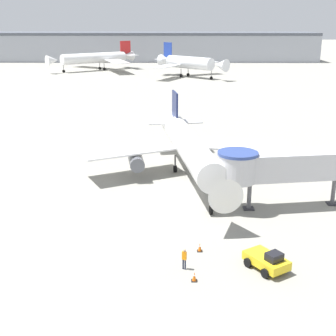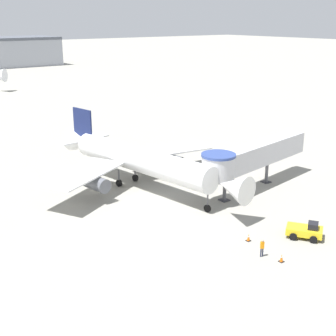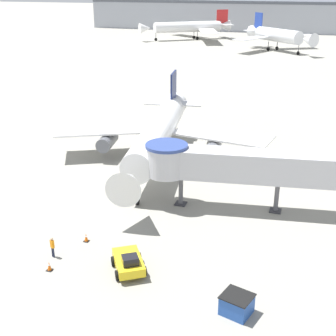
% 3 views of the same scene
% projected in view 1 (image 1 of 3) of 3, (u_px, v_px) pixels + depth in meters
% --- Properties ---
extents(ground_plane, '(800.00, 800.00, 0.00)m').
position_uv_depth(ground_plane, '(180.00, 190.00, 54.17)').
color(ground_plane, gray).
extents(main_airplane, '(27.55, 31.51, 8.96)m').
position_uv_depth(main_airplane, '(190.00, 148.00, 57.49)').
color(main_airplane, white).
rests_on(main_airplane, ground_plane).
extents(jet_bridge, '(19.82, 5.99, 6.25)m').
position_uv_depth(jet_bridge, '(298.00, 165.00, 48.11)').
color(jet_bridge, '#B7B7BC').
rests_on(jet_bridge, ground_plane).
extents(pushback_tug_yellow, '(3.60, 4.05, 1.73)m').
position_uv_depth(pushback_tug_yellow, '(267.00, 260.00, 36.88)').
color(pushback_tug_yellow, yellow).
rests_on(pushback_tug_yellow, ground_plane).
extents(traffic_cone_starboard_wing, '(0.50, 0.50, 0.83)m').
position_uv_depth(traffic_cone_starboard_wing, '(279.00, 178.00, 57.00)').
color(traffic_cone_starboard_wing, black).
rests_on(traffic_cone_starboard_wing, ground_plane).
extents(traffic_cone_near_nose, '(0.45, 0.45, 0.75)m').
position_uv_depth(traffic_cone_near_nose, '(200.00, 247.00, 39.85)').
color(traffic_cone_near_nose, black).
rests_on(traffic_cone_near_nose, ground_plane).
extents(traffic_cone_apron_front, '(0.46, 0.46, 0.76)m').
position_uv_depth(traffic_cone_apron_front, '(194.00, 277.00, 35.33)').
color(traffic_cone_apron_front, black).
rests_on(traffic_cone_apron_front, ground_plane).
extents(ground_crew_marshaller, '(0.39, 0.33, 1.77)m').
position_uv_depth(ground_crew_marshaller, '(184.00, 258.00, 36.80)').
color(ground_crew_marshaller, '#1E2338').
rests_on(ground_crew_marshaller, ground_plane).
extents(background_jet_blue_tail, '(25.21, 25.21, 11.09)m').
position_uv_depth(background_jet_blue_tail, '(189.00, 63.00, 156.08)').
color(background_jet_blue_tail, silver).
rests_on(background_jet_blue_tail, ground_plane).
extents(background_jet_red_tail, '(32.62, 33.91, 10.55)m').
position_uv_depth(background_jet_red_tail, '(96.00, 58.00, 176.77)').
color(background_jet_red_tail, white).
rests_on(background_jet_red_tail, ground_plane).
extents(terminal_building, '(150.64, 25.98, 12.80)m').
position_uv_depth(terminal_building, '(152.00, 46.00, 218.93)').
color(terminal_building, '#999EA8').
rests_on(terminal_building, ground_plane).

